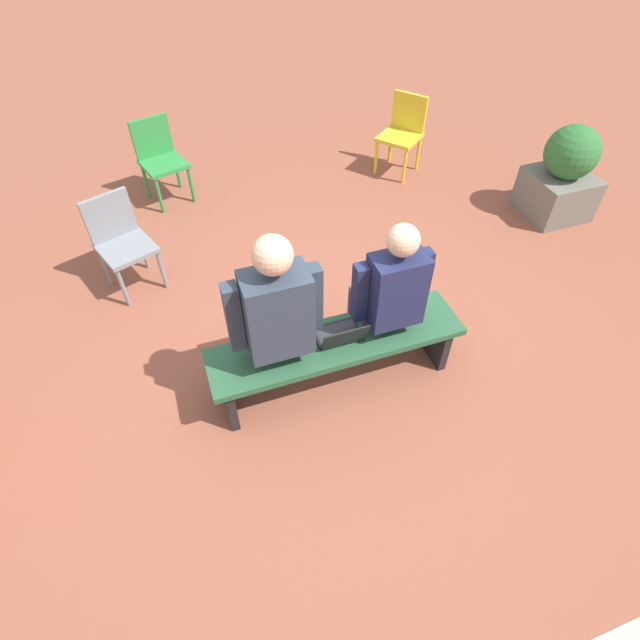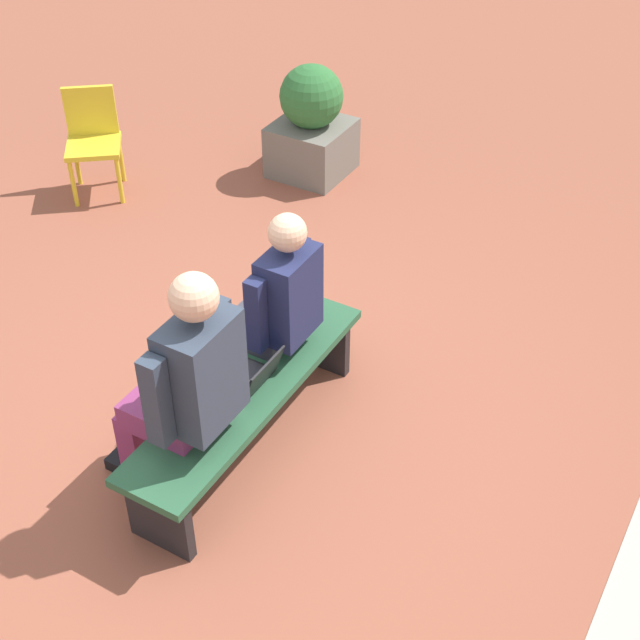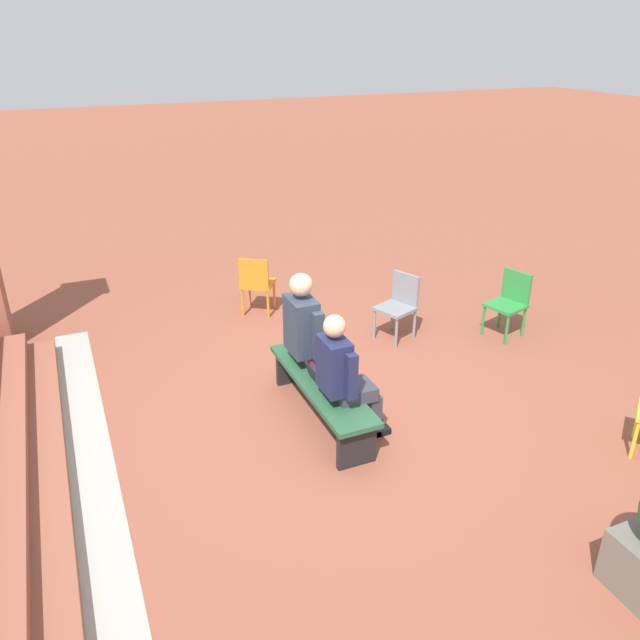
# 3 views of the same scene
# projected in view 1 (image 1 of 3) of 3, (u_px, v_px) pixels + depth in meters

# --- Properties ---
(ground_plane) EXTENTS (60.00, 60.00, 0.00)m
(ground_plane) POSITION_uv_depth(u_px,v_px,m) (330.00, 376.00, 3.78)
(ground_plane) COLOR brown
(bench) EXTENTS (1.80, 0.44, 0.45)m
(bench) POSITION_uv_depth(u_px,v_px,m) (336.00, 349.00, 3.51)
(bench) COLOR #285638
(bench) RESTS_ON ground
(person_student) EXTENTS (0.53, 0.68, 1.33)m
(person_student) POSITION_uv_depth(u_px,v_px,m) (387.00, 293.00, 3.38)
(person_student) COLOR #383842
(person_student) RESTS_ON ground
(person_adult) EXTENTS (0.60, 0.76, 1.45)m
(person_adult) POSITION_uv_depth(u_px,v_px,m) (274.00, 315.00, 3.17)
(person_adult) COLOR #7F2D5B
(person_adult) RESTS_ON ground
(laptop) EXTENTS (0.32, 0.29, 0.21)m
(laptop) POSITION_uv_depth(u_px,v_px,m) (340.00, 335.00, 3.40)
(laptop) COLOR black
(laptop) RESTS_ON bench
(plastic_chair_by_pillar) EXTENTS (0.52, 0.52, 0.84)m
(plastic_chair_by_pillar) POSITION_uv_depth(u_px,v_px,m) (160.00, 156.00, 5.18)
(plastic_chair_by_pillar) COLOR #2D893D
(plastic_chair_by_pillar) RESTS_ON ground
(plastic_chair_far_left) EXTENTS (0.59, 0.59, 0.84)m
(plastic_chair_far_left) POSITION_uv_depth(u_px,v_px,m) (403.00, 129.00, 5.59)
(plastic_chair_far_left) COLOR gold
(plastic_chair_far_left) RESTS_ON ground
(plastic_chair_near_bench_right) EXTENTS (0.54, 0.54, 0.84)m
(plastic_chair_near_bench_right) POSITION_uv_depth(u_px,v_px,m) (120.00, 238.00, 4.19)
(plastic_chair_near_bench_right) COLOR gray
(plastic_chair_near_bench_right) RESTS_ON ground
(planter) EXTENTS (0.60, 0.60, 0.94)m
(planter) POSITION_uv_depth(u_px,v_px,m) (563.00, 175.00, 4.99)
(planter) COLOR #6B665B
(planter) RESTS_ON ground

